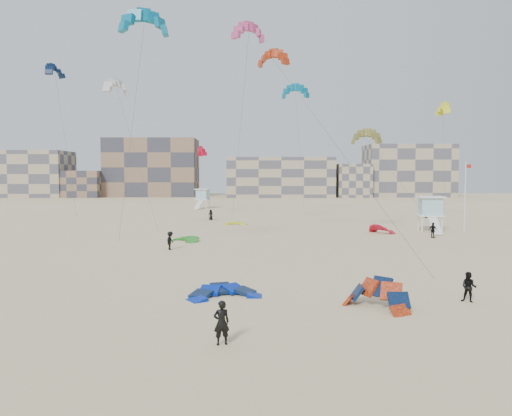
{
  "coord_description": "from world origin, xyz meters",
  "views": [
    {
      "loc": [
        1.91,
        -23.3,
        6.71
      ],
      "look_at": [
        2.05,
        6.0,
        4.77
      ],
      "focal_mm": 35.0,
      "sensor_mm": 36.0,
      "label": 1
    }
  ],
  "objects_px": {
    "kite_ground_orange": "(376,308)",
    "lifeguard_tower_near": "(430,214)",
    "kitesurfer_main": "(221,323)",
    "kite_ground_blue": "(224,297)"
  },
  "relations": [
    {
      "from": "lifeguard_tower_near",
      "to": "kite_ground_orange",
      "type": "bearing_deg",
      "value": -105.83
    },
    {
      "from": "kite_ground_orange",
      "to": "kitesurfer_main",
      "type": "xyz_separation_m",
      "value": [
        -7.44,
        -5.33,
        0.89
      ]
    },
    {
      "from": "kite_ground_orange",
      "to": "lifeguard_tower_near",
      "type": "height_order",
      "value": "lifeguard_tower_near"
    },
    {
      "from": "kite_ground_blue",
      "to": "kitesurfer_main",
      "type": "relative_size",
      "value": 2.15
    },
    {
      "from": "kite_ground_blue",
      "to": "kitesurfer_main",
      "type": "bearing_deg",
      "value": -104.46
    },
    {
      "from": "kite_ground_orange",
      "to": "kitesurfer_main",
      "type": "bearing_deg",
      "value": -99.37
    },
    {
      "from": "kite_ground_orange",
      "to": "lifeguard_tower_near",
      "type": "xyz_separation_m",
      "value": [
        14.9,
        34.36,
        2.08
      ]
    },
    {
      "from": "kitesurfer_main",
      "to": "kite_ground_blue",
      "type": "bearing_deg",
      "value": -104.98
    },
    {
      "from": "kite_ground_blue",
      "to": "lifeguard_tower_near",
      "type": "xyz_separation_m",
      "value": [
        22.68,
        31.87,
        2.08
      ]
    },
    {
      "from": "kite_ground_blue",
      "to": "lifeguard_tower_near",
      "type": "height_order",
      "value": "lifeguard_tower_near"
    }
  ]
}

